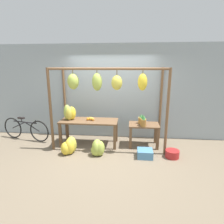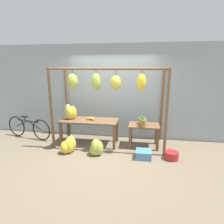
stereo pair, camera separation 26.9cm
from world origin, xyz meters
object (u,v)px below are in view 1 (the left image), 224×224
Objects in this scene: pineapple_cluster at (143,121)px; banana_pile_ground_left at (69,147)px; blue_bucket at (172,154)px; parked_bicycle at (26,129)px; banana_pile_ground_right at (98,148)px; fruit_crate_white at (145,153)px; banana_pile_on_table at (69,113)px; orange_pile at (91,119)px.

pineapple_cluster is 2.04m from banana_pile_ground_left.
blue_bucket is 4.21m from parked_bicycle.
parked_bicycle is (-3.44, 0.15, -0.40)m from pineapple_cluster.
banana_pile_ground_right reaches higher than fruit_crate_white.
banana_pile_on_table is at bearing 167.81° from blue_bucket.
blue_bucket is (2.72, -0.59, -0.80)m from banana_pile_on_table.
orange_pile is (0.60, 0.01, -0.14)m from banana_pile_on_table.
banana_pile_ground_left is 1.31× the size of blue_bucket.
orange_pile reaches higher than banana_pile_ground_right.
pineapple_cluster is 0.90m from fruit_crate_white.
pineapple_cluster is at bearing -2.49° from parked_bicycle.
fruit_crate_white is (1.16, 0.03, -0.09)m from banana_pile_ground_right.
blue_bucket is at bearing 2.52° from banana_pile_ground_right.
banana_pile_on_table reaches higher than orange_pile.
orange_pile reaches higher than parked_bicycle.
banana_pile_on_table reaches higher than pineapple_cluster.
banana_pile_on_table is at bearing -5.36° from parked_bicycle.
blue_bucket is 0.21× the size of parked_bicycle.
orange_pile is 0.55× the size of banana_pile_ground_right.
blue_bucket is at bearing -39.18° from pineapple_cluster.
orange_pile is 2.06m from parked_bicycle.
banana_pile_on_table is at bearing -178.64° from orange_pile.
banana_pile_ground_left is 0.27× the size of parked_bicycle.
fruit_crate_white is 3.57m from parked_bicycle.
blue_bucket is at bearing 1.44° from banana_pile_ground_left.
parked_bicycle is at bearing 153.50° from banana_pile_ground_left.
parked_bicycle is at bearing 176.62° from orange_pile.
pineapple_cluster reaches higher than blue_bucket.
orange_pile is 0.93m from banana_pile_ground_right.
pineapple_cluster is (2.02, -0.02, -0.14)m from banana_pile_on_table.
banana_pile_on_table is 2.89m from blue_bucket.
banana_pile_ground_left is at bearing -26.50° from parked_bicycle.
orange_pile is 0.56× the size of pineapple_cluster.
banana_pile_ground_right is 1.82m from blue_bucket.
banana_pile_ground_right is at bearing -65.98° from orange_pile.
banana_pile_on_table is at bearing 179.54° from pineapple_cluster.
banana_pile_ground_right is at bearing -19.06° from parked_bicycle.
banana_pile_ground_right is 0.26× the size of parked_bicycle.
fruit_crate_white is at bearing 1.35° from banana_pile_ground_right.
pineapple_cluster reaches higher than orange_pile.
fruit_crate_white is (2.06, -0.64, -0.79)m from banana_pile_on_table.
blue_bucket is (0.70, -0.57, -0.65)m from pineapple_cluster.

